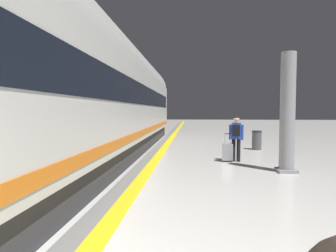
{
  "coord_description": "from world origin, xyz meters",
  "views": [
    {
      "loc": [
        0.49,
        -0.81,
        1.85
      ],
      "look_at": [
        -0.07,
        5.94,
        1.49
      ],
      "focal_mm": 30.24,
      "sensor_mm": 36.0,
      "label": 1
    }
  ],
  "objects_px": {
    "platform_pillar": "(287,115)",
    "suitcase_near": "(228,152)",
    "passenger_near": "(236,134)",
    "waste_bin": "(257,140)",
    "high_speed_train": "(59,86)"
  },
  "relations": [
    {
      "from": "high_speed_train",
      "to": "platform_pillar",
      "type": "relative_size",
      "value": 8.84
    },
    {
      "from": "passenger_near",
      "to": "waste_bin",
      "type": "relative_size",
      "value": 1.84
    },
    {
      "from": "high_speed_train",
      "to": "passenger_near",
      "type": "relative_size",
      "value": 18.98
    },
    {
      "from": "suitcase_near",
      "to": "platform_pillar",
      "type": "height_order",
      "value": "platform_pillar"
    },
    {
      "from": "passenger_near",
      "to": "suitcase_near",
      "type": "distance_m",
      "value": 0.72
    },
    {
      "from": "suitcase_near",
      "to": "platform_pillar",
      "type": "bearing_deg",
      "value": -45.87
    },
    {
      "from": "platform_pillar",
      "to": "suitcase_near",
      "type": "bearing_deg",
      "value": 134.13
    },
    {
      "from": "platform_pillar",
      "to": "passenger_near",
      "type": "bearing_deg",
      "value": 126.24
    },
    {
      "from": "high_speed_train",
      "to": "suitcase_near",
      "type": "height_order",
      "value": "high_speed_train"
    },
    {
      "from": "platform_pillar",
      "to": "waste_bin",
      "type": "bearing_deg",
      "value": 87.22
    },
    {
      "from": "waste_bin",
      "to": "platform_pillar",
      "type": "bearing_deg",
      "value": -92.78
    },
    {
      "from": "high_speed_train",
      "to": "waste_bin",
      "type": "xyz_separation_m",
      "value": [
        6.49,
        6.72,
        -2.05
      ]
    },
    {
      "from": "suitcase_near",
      "to": "waste_bin",
      "type": "relative_size",
      "value": 1.15
    },
    {
      "from": "high_speed_train",
      "to": "waste_bin",
      "type": "height_order",
      "value": "high_speed_train"
    },
    {
      "from": "high_speed_train",
      "to": "suitcase_near",
      "type": "xyz_separation_m",
      "value": [
        4.69,
        3.34,
        -2.15
      ]
    }
  ]
}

